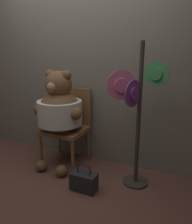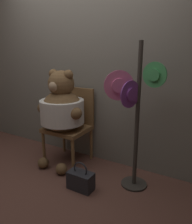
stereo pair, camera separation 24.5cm
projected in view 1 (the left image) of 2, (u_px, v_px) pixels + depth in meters
name	position (u px, v px, depth m)	size (l,w,h in m)	color
ground_plane	(57.00, 178.00, 2.53)	(14.00, 14.00, 0.00)	brown
wall_back	(83.00, 68.00, 2.83)	(8.00, 0.10, 2.44)	slate
chair	(68.00, 123.00, 2.84)	(0.53, 0.48, 0.97)	brown
teddy_bear	(59.00, 110.00, 2.65)	(0.65, 0.58, 1.22)	brown
hat_display_rack	(136.00, 113.00, 2.20)	(0.56, 0.38, 1.52)	#332D28
handbag_on_ground	(84.00, 181.00, 2.30)	(0.28, 0.15, 0.32)	#232328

